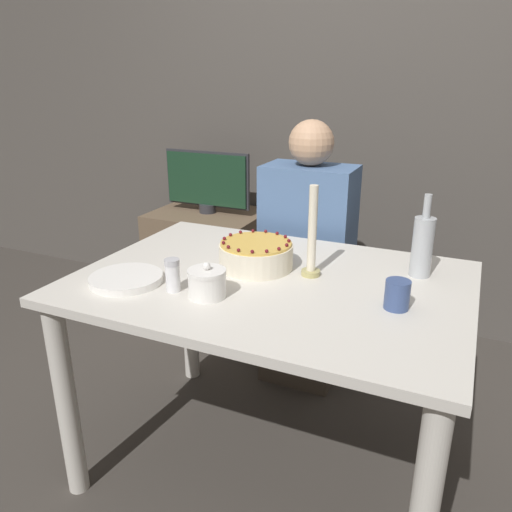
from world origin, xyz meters
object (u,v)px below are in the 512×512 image
Objects in this scene: sugar_bowl at (207,283)px; sugar_shaker at (173,275)px; candle at (312,239)px; tv_monitor at (207,181)px; cake at (256,255)px; person_man_blue_shirt at (306,272)px; bottle at (422,245)px.

sugar_bowl reaches higher than sugar_shaker.
candle is 0.57× the size of tv_monitor.
cake is 0.21m from candle.
candle is (0.23, 0.29, 0.08)m from sugar_bowl.
candle reaches higher than sugar_bowl.
tv_monitor is (-0.78, 0.45, 0.28)m from person_man_blue_shirt.
candle is at bearing 51.47° from sugar_bowl.
cake is 2.44× the size of sugar_shaker.
cake is 0.84× the size of candle.
person_man_blue_shirt reaches higher than cake.
sugar_shaker is 0.34× the size of candle.
person_man_blue_shirt reaches higher than tv_monitor.
sugar_shaker is 0.09× the size of person_man_blue_shirt.
tv_monitor is at bearing 133.61° from candle.
sugar_shaker is 1.46m from tv_monitor.
sugar_shaker is 0.81m from bottle.
cake is 0.55m from bottle.
candle reaches higher than bottle.
sugar_bowl is 1.12× the size of sugar_shaker.
tv_monitor reaches higher than cake.
sugar_shaker is at bearing -118.08° from cake.
candle is 0.70m from person_man_blue_shirt.
candle is 1.10× the size of bottle.
bottle is at bearing -33.84° from tv_monitor.
candle reaches higher than cake.
sugar_shaker is 0.46m from candle.
candle is 0.25× the size of person_man_blue_shirt.
person_man_blue_shirt is at bearing 109.33° from candle.
candle is at bearing 109.33° from person_man_blue_shirt.
tv_monitor is at bearing 127.00° from cake.
cake is at bearing 82.84° from sugar_bowl.
person_man_blue_shirt is (-0.00, 0.58, -0.28)m from cake.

